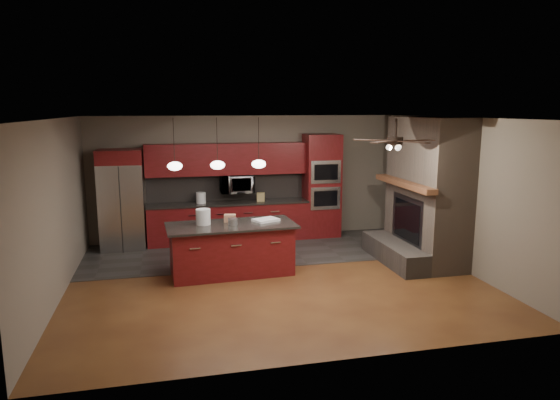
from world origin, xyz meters
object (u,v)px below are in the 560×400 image
object	(u,v)px
oven_tower	(322,186)
white_bucket	(203,217)
refrigerator	(122,200)
cardboard_box	(230,218)
kitchen_island	(232,249)
counter_box	(261,197)
counter_bucket	(201,198)
paint_can	(233,222)
microwave	(237,184)
paint_tray	(266,220)

from	to	relation	value
oven_tower	white_bucket	world-z (taller)	oven_tower
oven_tower	refrigerator	world-z (taller)	oven_tower
white_bucket	cardboard_box	size ratio (longest dim) A/B	1.34
kitchen_island	white_bucket	world-z (taller)	white_bucket
oven_tower	counter_box	distance (m)	1.46
counter_bucket	kitchen_island	bearing A→B (deg)	-80.69
kitchen_island	counter_box	bearing A→B (deg)	63.41
paint_can	cardboard_box	distance (m)	0.26
white_bucket	counter_box	xyz separation A→B (m)	(1.45, 2.11, -0.06)
oven_tower	kitchen_island	size ratio (longest dim) A/B	1.02
kitchen_island	microwave	bearing A→B (deg)	76.39
counter_bucket	cardboard_box	bearing A→B (deg)	-79.54
cardboard_box	counter_bucket	size ratio (longest dim) A/B	0.87
oven_tower	cardboard_box	world-z (taller)	oven_tower
microwave	kitchen_island	bearing A→B (deg)	-100.68
kitchen_island	counter_box	distance (m)	2.46
counter_bucket	microwave	bearing A→B (deg)	3.57
white_bucket	microwave	bearing A→B (deg)	67.42
white_bucket	paint_tray	size ratio (longest dim) A/B	0.63
refrigerator	counter_box	distance (m)	2.99
microwave	kitchen_island	distance (m)	2.48
counter_bucket	paint_can	bearing A→B (deg)	-80.23
kitchen_island	paint_can	world-z (taller)	paint_can
counter_box	microwave	bearing A→B (deg)	-178.84
microwave	cardboard_box	bearing A→B (deg)	-101.55
kitchen_island	counter_box	size ratio (longest dim) A/B	12.15
kitchen_island	white_bucket	xyz separation A→B (m)	(-0.48, 0.09, 0.60)
refrigerator	white_bucket	size ratio (longest dim) A/B	7.58
kitchen_island	cardboard_box	xyz separation A→B (m)	(0.01, 0.21, 0.52)
oven_tower	paint_can	xyz separation A→B (m)	(-2.38, -2.29, -0.21)
counter_bucket	counter_box	xyz separation A→B (m)	(1.33, -0.05, -0.02)
counter_bucket	counter_box	bearing A→B (deg)	-2.15
paint_tray	cardboard_box	size ratio (longest dim) A/B	2.12
paint_tray	kitchen_island	bearing A→B (deg)	165.90
oven_tower	counter_bucket	distance (m)	2.78
microwave	cardboard_box	distance (m)	2.15
white_bucket	counter_bucket	world-z (taller)	white_bucket
paint_tray	paint_can	bearing A→B (deg)	170.55
counter_box	cardboard_box	bearing A→B (deg)	-103.85
paint_can	counter_bucket	xyz separation A→B (m)	(-0.40, 2.29, 0.04)
microwave	paint_tray	xyz separation A→B (m)	(0.22, -2.19, -0.36)
microwave	white_bucket	size ratio (longest dim) A/B	2.62
oven_tower	paint_tray	bearing A→B (deg)	-129.43
paint_can	microwave	bearing A→B (deg)	80.18
refrigerator	cardboard_box	xyz separation A→B (m)	(2.04, -1.95, -0.07)
microwave	refrigerator	world-z (taller)	refrigerator
kitchen_island	paint_tray	bearing A→B (deg)	6.32
refrigerator	counter_bucket	distance (m)	1.66
paint_tray	oven_tower	bearing A→B (deg)	27.23
white_bucket	counter_box	bearing A→B (deg)	55.51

